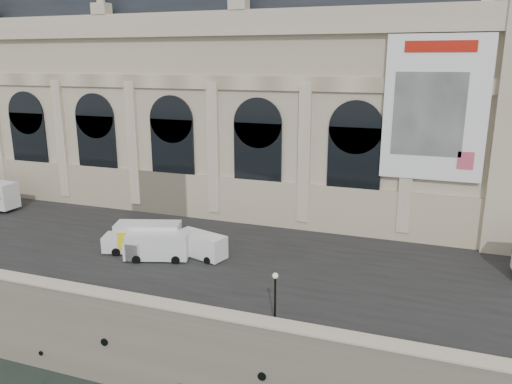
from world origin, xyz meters
TOP-DOWN VIEW (x-y plane):
  - ground at (0.00, 0.00)m, footprint 260.00×260.00m
  - quay at (0.00, 35.00)m, footprint 160.00×70.00m
  - street at (0.00, 14.00)m, footprint 160.00×24.00m
  - parapet at (0.00, 0.60)m, footprint 160.00×1.40m
  - museum at (-5.98, 30.86)m, footprint 69.00×18.70m
  - van_b at (0.54, 9.67)m, footprint 5.97×3.69m
  - van_c at (3.92, 11.64)m, footprint 5.31×3.18m
  - box_truck at (-1.24, 10.87)m, footprint 7.36×4.23m
  - lamp_right at (14.13, 2.21)m, footprint 0.39×0.39m

SIDE VIEW (x-z plane):
  - ground at x=0.00m, z-range 0.00..0.00m
  - quay at x=0.00m, z-range 0.00..6.00m
  - street at x=0.00m, z-range 6.00..6.06m
  - parapet at x=0.00m, z-range 6.01..7.22m
  - van_c at x=3.92m, z-range 6.02..8.24m
  - van_b at x=0.54m, z-range 6.03..8.52m
  - box_truck at x=-1.24m, z-range 6.01..8.84m
  - lamp_right at x=14.13m, z-range 5.99..9.86m
  - museum at x=-5.98m, z-range 5.17..34.27m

